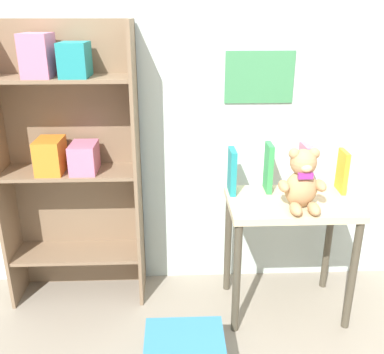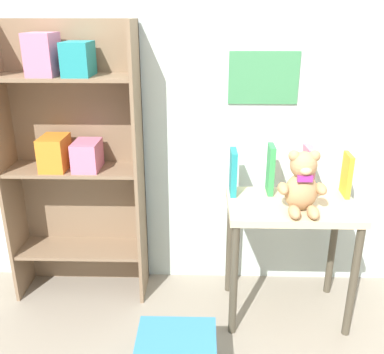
% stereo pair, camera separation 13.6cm
% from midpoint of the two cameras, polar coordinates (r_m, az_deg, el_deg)
% --- Properties ---
extents(wall_back, '(4.80, 0.07, 2.50)m').
position_cam_midpoint_polar(wall_back, '(2.37, 8.81, 13.49)').
color(wall_back, silver).
rests_on(wall_back, ground_plane).
extents(bookshelf_side, '(0.73, 0.27, 1.53)m').
position_cam_midpoint_polar(bookshelf_side, '(2.37, -14.00, 3.55)').
color(bookshelf_side, '#7F664C').
rests_on(bookshelf_side, ground_plane).
extents(display_table, '(0.65, 0.42, 0.66)m').
position_cam_midpoint_polar(display_table, '(2.28, 14.66, -5.97)').
color(display_table, beige).
rests_on(display_table, ground_plane).
extents(teddy_bear, '(0.23, 0.21, 0.30)m').
position_cam_midpoint_polar(teddy_bear, '(2.11, 16.28, -0.94)').
color(teddy_bear, tan).
rests_on(teddy_bear, display_table).
extents(book_standing_teal, '(0.03, 0.13, 0.24)m').
position_cam_midpoint_polar(book_standing_teal, '(2.24, 7.25, 0.62)').
color(book_standing_teal, teal).
rests_on(book_standing_teal, display_table).
extents(book_standing_green, '(0.03, 0.12, 0.26)m').
position_cam_midpoint_polar(book_standing_green, '(2.28, 12.11, 0.98)').
color(book_standing_green, '#33934C').
rests_on(book_standing_green, display_table).
extents(book_standing_pink, '(0.05, 0.13, 0.25)m').
position_cam_midpoint_polar(book_standing_pink, '(2.33, 16.84, 0.84)').
color(book_standing_pink, '#D17093').
rests_on(book_standing_pink, display_table).
extents(book_standing_yellow, '(0.03, 0.13, 0.22)m').
position_cam_midpoint_polar(book_standing_yellow, '(2.38, 21.49, 0.26)').
color(book_standing_yellow, gold).
rests_on(book_standing_yellow, display_table).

